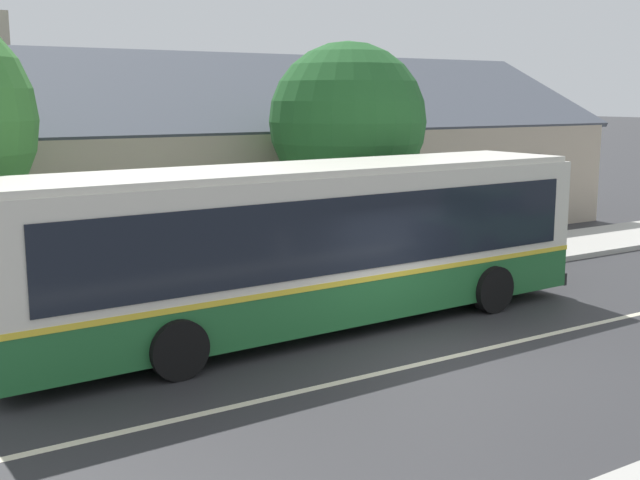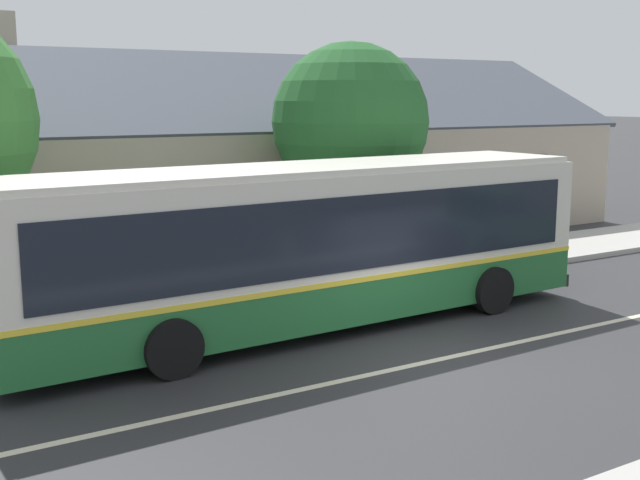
% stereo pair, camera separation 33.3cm
% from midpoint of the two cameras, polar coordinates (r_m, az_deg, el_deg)
% --- Properties ---
extents(ground_plane, '(300.00, 300.00, 0.00)m').
position_cam_midpoint_polar(ground_plane, '(14.35, 8.59, -8.24)').
color(ground_plane, '#2D2D30').
extents(sidewalk_far, '(60.00, 3.00, 0.15)m').
position_cam_midpoint_polar(sidewalk_far, '(19.07, -3.37, -3.29)').
color(sidewalk_far, '#ADAAA3').
rests_on(sidewalk_far, ground).
extents(lane_divider_stripe, '(60.00, 0.16, 0.01)m').
position_cam_midpoint_polar(lane_divider_stripe, '(14.35, 8.59, -8.23)').
color(lane_divider_stripe, beige).
rests_on(lane_divider_stripe, ground).
extents(community_building, '(25.58, 10.73, 6.98)m').
position_cam_midpoint_polar(community_building, '(27.29, -7.07, 4.59)').
color(community_building, tan).
rests_on(community_building, ground).
extents(transit_bus, '(12.47, 3.05, 3.21)m').
position_cam_midpoint_polar(transit_bus, '(15.58, -1.31, -0.12)').
color(transit_bus, '#236633').
rests_on(transit_bus, ground).
extents(street_tree_primary, '(4.07, 4.07, 5.91)m').
position_cam_midpoint_polar(street_tree_primary, '(20.95, 1.84, 7.93)').
color(street_tree_primary, '#4C3828').
rests_on(street_tree_primary, ground).
extents(bus_stop_sign, '(0.36, 0.07, 2.40)m').
position_cam_midpoint_polar(bus_stop_sign, '(21.22, 11.01, 2.21)').
color(bus_stop_sign, gray).
rests_on(bus_stop_sign, sidewalk_far).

